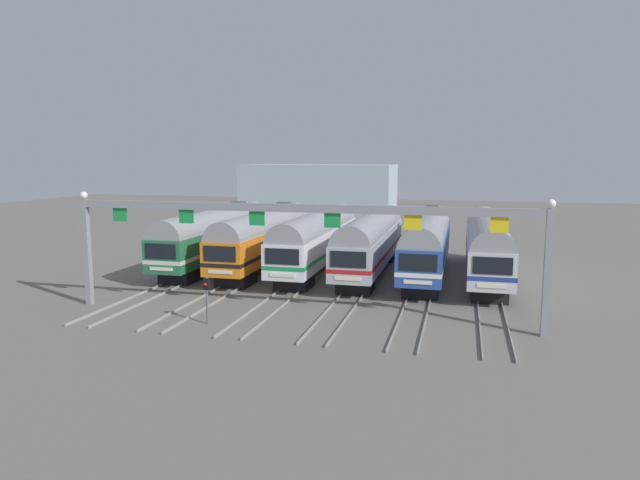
# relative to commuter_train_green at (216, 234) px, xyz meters

# --- Properties ---
(ground_plane) EXTENTS (160.00, 160.00, 0.00)m
(ground_plane) POSITION_rel_commuter_train_green_xyz_m (10.81, 0.00, -2.69)
(ground_plane) COLOR slate
(track_bed) EXTENTS (23.13, 70.00, 0.15)m
(track_bed) POSITION_rel_commuter_train_green_xyz_m (10.81, 17.00, -2.61)
(track_bed) COLOR gray
(track_bed) RESTS_ON ground
(commuter_train_green) EXTENTS (2.88, 18.06, 5.05)m
(commuter_train_green) POSITION_rel_commuter_train_green_xyz_m (0.00, 0.00, 0.00)
(commuter_train_green) COLOR #236B42
(commuter_train_green) RESTS_ON ground
(commuter_train_orange) EXTENTS (2.88, 18.06, 5.05)m
(commuter_train_orange) POSITION_rel_commuter_train_green_xyz_m (4.32, 0.00, 0.00)
(commuter_train_orange) COLOR orange
(commuter_train_orange) RESTS_ON ground
(commuter_train_white) EXTENTS (2.88, 18.06, 4.77)m
(commuter_train_white) POSITION_rel_commuter_train_green_xyz_m (8.65, -0.00, -0.00)
(commuter_train_white) COLOR white
(commuter_train_white) RESTS_ON ground
(commuter_train_stainless) EXTENTS (2.88, 18.06, 4.77)m
(commuter_train_stainless) POSITION_rel_commuter_train_green_xyz_m (12.97, -0.00, -0.00)
(commuter_train_stainless) COLOR #B2B5BA
(commuter_train_stainless) RESTS_ON ground
(commuter_train_blue) EXTENTS (2.88, 18.06, 5.05)m
(commuter_train_blue) POSITION_rel_commuter_train_green_xyz_m (17.30, 0.00, 0.00)
(commuter_train_blue) COLOR #284C9E
(commuter_train_blue) RESTS_ON ground
(commuter_train_silver) EXTENTS (2.88, 18.06, 4.77)m
(commuter_train_silver) POSITION_rel_commuter_train_green_xyz_m (21.62, -0.00, -0.00)
(commuter_train_silver) COLOR silver
(commuter_train_silver) RESTS_ON ground
(catenary_gantry) EXTENTS (26.86, 0.44, 6.97)m
(catenary_gantry) POSITION_rel_commuter_train_green_xyz_m (10.81, -13.50, 2.69)
(catenary_gantry) COLOR gray
(catenary_gantry) RESTS_ON ground
(yard_signal_mast) EXTENTS (0.28, 0.35, 2.58)m
(yard_signal_mast) POSITION_rel_commuter_train_green_xyz_m (6.49, -15.64, -0.88)
(yard_signal_mast) COLOR #59595E
(yard_signal_mast) RESTS_ON ground
(maintenance_building) EXTENTS (20.57, 10.00, 8.01)m
(maintenance_building) POSITION_rel_commuter_train_green_xyz_m (0.30, 34.16, 1.32)
(maintenance_building) COLOR #9EB2B7
(maintenance_building) RESTS_ON ground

